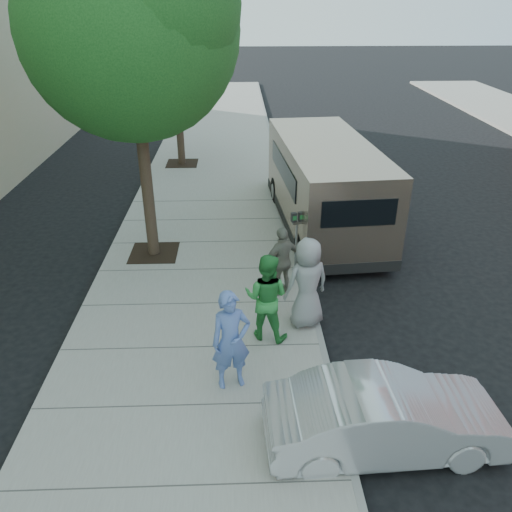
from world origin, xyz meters
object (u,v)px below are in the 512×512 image
Objects in this scene: parking_meter at (297,228)px; person_officer at (231,341)px; person_striped_polo at (282,261)px; tree_far at (174,31)px; sedan at (386,417)px; person_green_shirt at (266,297)px; van at (324,183)px; person_gray_shirt at (307,283)px; tree_near at (132,21)px.

person_officer is (-1.52, -4.05, -0.13)m from parking_meter.
person_striped_polo is at bearing -125.40° from parking_meter.
person_officer is at bearing -80.97° from tree_far.
person_officer is (1.99, -12.51, -3.83)m from tree_far.
tree_far is at bearing 14.16° from sedan.
sedan is 2.01× the size of person_green_shirt.
van is 3.92× the size of person_green_shirt.
person_striped_polo reaches higher than sedan.
person_green_shirt is at bearing -114.04° from van.
sedan is 1.91× the size of person_gray_shirt.
person_gray_shirt is (1.47, 1.72, 0.03)m from person_officer.
person_gray_shirt is (-0.80, 3.00, 0.50)m from sedan.
van is at bearing 54.38° from person_officer.
sedan is (4.25, -6.19, -4.96)m from tree_near.
parking_meter is 0.40× the size of sedan.
person_gray_shirt is at bearing -106.44° from parking_meter.
sedan is 2.65m from person_officer.
person_green_shirt reaches higher than person_striped_polo.
sedan is at bearing -96.64° from van.
person_green_shirt is at bearing 44.24° from person_striped_polo.
parking_meter is at bearing -112.65° from person_gray_shirt.
person_green_shirt is 0.91m from person_gray_shirt.
parking_meter is at bearing -115.96° from van.
tree_far reaches higher than person_green_shirt.
tree_far is 3.60× the size of person_officer.
parking_meter is at bearing 5.02° from sedan.
van is at bearing -51.93° from tree_far.
tree_far is 3.49× the size of person_gray_shirt.
person_officer reaches higher than parking_meter.
tree_near reaches higher than person_striped_polo.
parking_meter is (3.50, -0.86, -4.36)m from tree_near.
van is at bearing -5.05° from sedan.
person_green_shirt reaches higher than parking_meter.
tree_near is 4.77× the size of person_striped_polo.
person_striped_polo is at bearing 54.61° from person_officer.
person_striped_polo is at bearing -33.41° from tree_near.
tree_near is 9.00m from sedan.
parking_meter is 0.81× the size of person_green_shirt.
tree_far is 11.95m from person_gray_shirt.
sedan is 3.10m from person_green_shirt.
person_officer is 0.97× the size of person_gray_shirt.
person_green_shirt is at bearing 49.04° from person_officer.
tree_far is at bearing 84.27° from person_officer.
person_gray_shirt is at bearing -106.88° from van.
person_gray_shirt reaches higher than sedan.
tree_near reaches higher than sedan.
person_officer reaches higher than person_green_shirt.
tree_far reaches higher than parking_meter.
person_gray_shirt reaches higher than person_green_shirt.
person_officer is 2.26m from person_gray_shirt.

